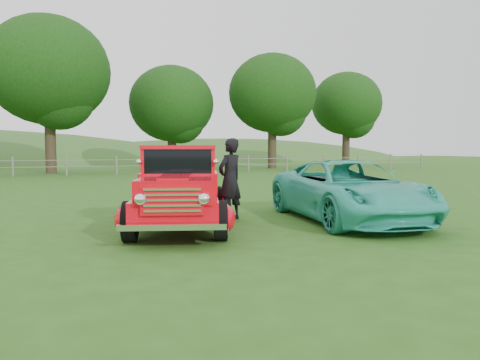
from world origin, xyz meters
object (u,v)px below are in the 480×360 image
object	(u,v)px
tree_near_east	(172,104)
tree_far_east	(347,104)
red_pickup	(180,191)
tree_near_west	(49,71)
tree_mid_east	(272,93)
teal_sedan	(349,191)
man	(230,179)

from	to	relation	value
tree_near_east	tree_far_east	size ratio (longest dim) A/B	0.94
tree_near_east	red_pickup	size ratio (longest dim) A/B	1.58
tree_near_west	red_pickup	bearing A→B (deg)	-81.54
tree_mid_east	teal_sedan	world-z (taller)	tree_mid_east
tree_far_east	man	size ratio (longest dim) A/B	4.53
tree_near_west	tree_mid_east	bearing A→B (deg)	6.71
tree_near_west	tree_far_east	world-z (taller)	tree_near_west
red_pickup	teal_sedan	size ratio (longest dim) A/B	1.02
tree_near_west	man	world-z (taller)	tree_near_west
tree_far_east	teal_sedan	bearing A→B (deg)	-122.31
tree_near_east	tree_mid_east	world-z (taller)	tree_mid_east
red_pickup	teal_sedan	world-z (taller)	red_pickup
teal_sedan	tree_far_east	bearing A→B (deg)	63.62
tree_near_west	teal_sedan	distance (m)	26.10
tree_near_east	tree_mid_east	distance (m)	8.30
teal_sedan	man	xyz separation A→B (m)	(-2.59, 1.10, 0.26)
teal_sedan	tree_near_east	bearing A→B (deg)	92.89
red_pickup	man	xyz separation A→B (m)	(1.37, 0.67, 0.18)
tree_near_east	red_pickup	xyz separation A→B (m)	(-5.46, -27.82, -4.45)
tree_far_east	man	distance (m)	35.51
tree_near_west	tree_near_east	world-z (taller)	tree_near_west
tree_mid_east	red_pickup	world-z (taller)	tree_mid_east
tree_far_east	tree_near_east	bearing A→B (deg)	-176.63
man	tree_mid_east	bearing A→B (deg)	-144.83
tree_mid_east	teal_sedan	bearing A→B (deg)	-109.89
tree_near_east	tree_far_east	bearing A→B (deg)	3.37
tree_mid_east	teal_sedan	size ratio (longest dim) A/B	1.83
tree_far_east	teal_sedan	size ratio (longest dim) A/B	1.71
tree_mid_east	red_pickup	xyz separation A→B (m)	(-13.46, -25.82, -5.38)
teal_sedan	red_pickup	bearing A→B (deg)	179.69
tree_near_east	man	distance (m)	27.78
tree_near_west	man	size ratio (longest dim) A/B	5.33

